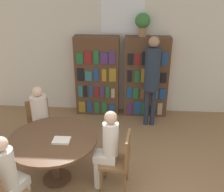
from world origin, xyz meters
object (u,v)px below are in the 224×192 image
seated_reader_back (10,174)px  librarian_standing (152,73)px  seated_reader_right (107,147)px  bookshelf_right (146,77)px  bookshelf_left (97,76)px  chair_left_side (40,122)px  reading_table (54,145)px  seated_reader_left (41,116)px  flower_vase (143,22)px  chair_far_side (120,159)px

seated_reader_back → librarian_standing: librarian_standing is taller
seated_reader_right → librarian_standing: size_ratio=0.67×
bookshelf_right → seated_reader_right: bearing=-105.2°
librarian_standing → bookshelf_left: bearing=156.5°
chair_left_side → seated_reader_right: 1.60m
reading_table → seated_reader_left: size_ratio=1.04×
reading_table → chair_left_side: (-0.50, 0.85, -0.13)m
chair_left_side → bookshelf_left: bearing=-151.2°
bookshelf_left → seated_reader_right: size_ratio=1.41×
flower_vase → librarian_standing: size_ratio=0.25×
seated_reader_right → librarian_standing: librarian_standing is taller
flower_vase → seated_reader_right: flower_vase is taller
reading_table → seated_reader_right: bearing=-5.6°
seated_reader_left → seated_reader_right: (1.20, -0.77, -0.02)m
flower_vase → chair_left_side: 2.80m
bookshelf_right → seated_reader_back: bookshelf_right is taller
reading_table → seated_reader_left: 0.81m
seated_reader_left → seated_reader_back: 1.43m
seated_reader_back → librarian_standing: 3.17m
bookshelf_right → reading_table: bearing=-122.0°
chair_left_side → chair_far_side: same height
reading_table → chair_left_side: 0.99m
flower_vase → seated_reader_left: 2.72m
chair_far_side → seated_reader_left: 1.61m
bookshelf_left → librarian_standing: bearing=-23.5°
seated_reader_back → flower_vase: bearing=85.3°
seated_reader_left → seated_reader_back: bearing=63.1°
chair_far_side → seated_reader_right: seated_reader_right is taller
chair_far_side → reading_table: bearing=90.0°
seated_reader_right → bookshelf_right: bearing=-9.7°
seated_reader_back → librarian_standing: bearing=77.6°
librarian_standing → seated_reader_back: bearing=-125.9°
flower_vase → seated_reader_back: bearing=-118.2°
chair_left_side → seated_reader_left: 0.27m
seated_reader_back → bookshelf_left: bearing=100.8°
seated_reader_right → librarian_standing: bearing=-15.6°
seated_reader_left → librarian_standing: (1.93, 1.11, 0.44)m
seated_reader_left → seated_reader_right: size_ratio=0.99×
bookshelf_left → bookshelf_right: same height
librarian_standing → flower_vase: bearing=112.2°
bookshelf_left → chair_left_side: size_ratio=1.95×
flower_vase → seated_reader_left: (-1.72, -1.62, -1.35)m
bookshelf_right → seated_reader_back: (-1.76, -3.04, -0.19)m
chair_far_side → seated_reader_left: size_ratio=0.73×
chair_left_side → librarian_standing: size_ratio=0.48×
flower_vase → chair_far_side: (-0.33, -2.41, -1.55)m
chair_left_side → chair_far_side: size_ratio=1.00×
flower_vase → chair_left_side: bearing=-141.1°
bookshelf_right → seated_reader_left: 2.46m
bookshelf_left → chair_left_side: bearing=-120.7°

